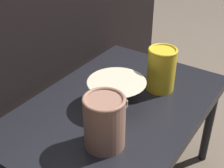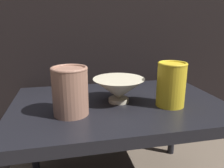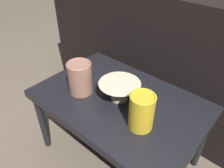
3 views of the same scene
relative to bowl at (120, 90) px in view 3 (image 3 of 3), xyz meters
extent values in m
plane|color=#6B5B4C|center=(0.00, 0.00, -0.49)|extent=(8.00, 8.00, 0.00)
cube|color=black|center=(0.00, 0.00, -0.07)|extent=(0.82, 0.55, 0.04)
cylinder|color=black|center=(-0.37, -0.24, -0.29)|extent=(0.04, 0.04, 0.39)
cylinder|color=black|center=(-0.37, 0.24, -0.29)|extent=(0.04, 0.04, 0.39)
cylinder|color=black|center=(0.37, 0.24, -0.29)|extent=(0.04, 0.04, 0.39)
cube|color=black|center=(0.00, 0.56, -0.06)|extent=(1.77, 0.50, 0.85)
cylinder|color=beige|center=(0.00, 0.00, -0.05)|extent=(0.08, 0.08, 0.02)
cone|color=beige|center=(0.00, 0.00, 0.00)|extent=(0.20, 0.20, 0.08)
cylinder|color=#996B56|center=(-0.19, -0.08, 0.03)|extent=(0.12, 0.12, 0.16)
torus|color=#996B56|center=(-0.19, -0.08, 0.10)|extent=(0.12, 0.12, 0.01)
cylinder|color=gold|center=(0.18, -0.08, 0.03)|extent=(0.10, 0.10, 0.16)
torus|color=gold|center=(0.18, -0.08, 0.11)|extent=(0.11, 0.11, 0.01)
camera|label=1|loc=(-0.74, -0.48, 0.58)|focal=50.00mm
camera|label=2|loc=(-0.19, -0.78, 0.25)|focal=35.00mm
camera|label=3|loc=(0.51, -0.64, 0.64)|focal=35.00mm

